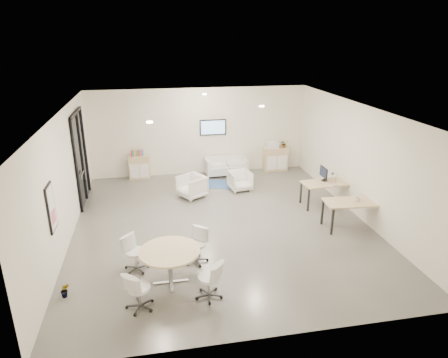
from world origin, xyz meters
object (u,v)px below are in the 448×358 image
sideboard_left (139,167)px  desk_rear (326,185)px  sideboard_right (275,159)px  loveseat (226,166)px  armchair_left (192,186)px  desk_front (352,204)px  armchair_right (240,180)px  round_table (170,254)px

sideboard_left → desk_rear: bearing=-32.2°
sideboard_right → loveseat: (-1.99, -0.14, -0.14)m
loveseat → armchair_left: size_ratio=1.99×
desk_rear → desk_front: size_ratio=0.99×
armchair_left → desk_front: (4.02, -2.97, 0.29)m
armchair_left → desk_rear: size_ratio=0.53×
sideboard_left → loveseat: 3.20m
armchair_right → desk_rear: bearing=-45.8°
loveseat → armchair_right: size_ratio=2.17×
armchair_right → desk_rear: 2.91m
round_table → armchair_left: bearing=78.1°
loveseat → armchair_left: (-1.51, -1.97, 0.08)m
sideboard_left → armchair_left: (1.68, -2.13, -0.03)m
loveseat → round_table: (-2.49, -6.63, 0.39)m
sideboard_right → armchair_left: size_ratio=1.14×
loveseat → armchair_left: 2.48m
armchair_left → loveseat: bearing=111.3°
desk_rear → desk_front: desk_front is taller
armchair_right → desk_front: (2.34, -3.29, 0.33)m
sideboard_left → desk_front: bearing=-41.8°
loveseat → desk_front: size_ratio=1.03×
sideboard_right → loveseat: bearing=-175.8°
desk_front → round_table: (-5.00, -1.70, 0.01)m
desk_rear → armchair_right: bearing=138.2°
desk_front → sideboard_right: bearing=100.5°
desk_rear → round_table: (-4.95, -3.23, 0.02)m
sideboard_left → loveseat: bearing=-3.0°
round_table → sideboard_right: bearing=56.5°
armchair_left → sideboard_right: bearing=89.9°
sideboard_right → round_table: bearing=-123.5°
sideboard_right → round_table: sideboard_right is taller
sideboard_left → round_table: size_ratio=0.67×
loveseat → desk_rear: desk_rear is taller
sideboard_left → desk_front: size_ratio=0.56×
sideboard_left → desk_front: 7.65m
sideboard_right → desk_front: size_ratio=0.59×
sideboard_left → armchair_left: sideboard_left is taller
armchair_left → desk_rear: 4.23m
sideboard_right → desk_rear: (0.48, -3.55, 0.23)m
armchair_right → round_table: round_table is taller
armchair_left → armchair_right: (1.68, 0.33, -0.03)m
loveseat → sideboard_right: bearing=1.4°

